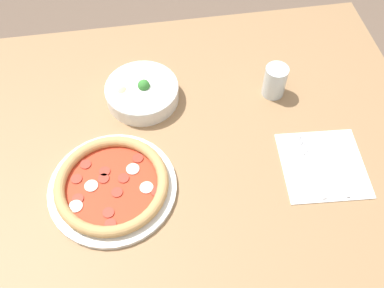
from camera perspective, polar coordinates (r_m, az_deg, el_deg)
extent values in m
plane|color=brown|center=(1.77, -1.67, -14.07)|extent=(8.00, 8.00, 0.00)
cube|color=#99724C|center=(1.10, -2.62, 0.16)|extent=(1.30, 0.91, 0.03)
cylinder|color=olive|center=(1.72, -23.47, 0.65)|extent=(0.06, 0.06, 0.74)
cylinder|color=olive|center=(1.75, 15.42, 5.53)|extent=(0.06, 0.06, 0.74)
cylinder|color=white|center=(1.02, -10.52, -5.74)|extent=(0.30, 0.30, 0.01)
torus|color=tan|center=(1.00, -10.68, -5.21)|extent=(0.26, 0.26, 0.03)
cylinder|color=red|center=(1.01, -10.59, -5.50)|extent=(0.23, 0.23, 0.01)
cylinder|color=#A83323|center=(1.01, -14.98, -7.07)|extent=(0.03, 0.03, 0.00)
cylinder|color=#A83323|center=(1.02, -11.71, -4.53)|extent=(0.03, 0.03, 0.00)
cylinder|color=#A83323|center=(0.97, -11.09, -8.96)|extent=(0.03, 0.03, 0.00)
cylinder|color=#A83323|center=(0.96, -10.83, -10.43)|extent=(0.03, 0.03, 0.00)
cylinder|color=#A83323|center=(1.05, -14.00, -2.64)|extent=(0.03, 0.03, 0.00)
cylinder|color=#A83323|center=(1.03, -11.57, -3.59)|extent=(0.03, 0.03, 0.00)
cylinder|color=#A83323|center=(1.01, -9.12, -4.52)|extent=(0.03, 0.03, 0.00)
cylinder|color=#A83323|center=(1.04, -7.23, -1.90)|extent=(0.03, 0.03, 0.00)
cylinder|color=#A83323|center=(0.98, -4.73, -6.36)|extent=(0.03, 0.03, 0.00)
cylinder|color=#A83323|center=(1.03, -15.14, -4.51)|extent=(0.03, 0.03, 0.00)
cylinder|color=#A83323|center=(0.99, -9.97, -6.36)|extent=(0.03, 0.03, 0.00)
ellipsoid|color=silver|center=(1.00, -15.24, -7.99)|extent=(0.03, 0.03, 0.01)
ellipsoid|color=silver|center=(1.02, -7.90, -3.30)|extent=(0.03, 0.03, 0.01)
ellipsoid|color=silver|center=(1.01, -13.29, -5.43)|extent=(0.03, 0.03, 0.01)
ellipsoid|color=silver|center=(0.99, -6.08, -5.76)|extent=(0.03, 0.03, 0.01)
cylinder|color=white|center=(1.16, -6.64, 6.79)|extent=(0.19, 0.19, 0.05)
torus|color=white|center=(1.14, -6.74, 7.43)|extent=(0.20, 0.20, 0.01)
ellipsoid|color=#998466|center=(1.16, -4.55, 8.27)|extent=(0.04, 0.04, 0.02)
ellipsoid|color=tan|center=(1.14, -9.28, 6.92)|extent=(0.04, 0.04, 0.02)
ellipsoid|color=tan|center=(1.13, -5.85, 6.85)|extent=(0.04, 0.03, 0.02)
ellipsoid|color=tan|center=(1.10, -7.04, 4.38)|extent=(0.04, 0.04, 0.02)
sphere|color=#388433|center=(1.14, -6.45, 7.76)|extent=(0.03, 0.03, 0.03)
cube|color=white|center=(1.09, 17.04, -2.70)|extent=(0.21, 0.21, 0.00)
cube|color=silver|center=(1.06, 16.11, -4.04)|extent=(0.01, 0.13, 0.00)
cube|color=silver|center=(1.10, 14.83, -0.03)|extent=(0.00, 0.05, 0.00)
cube|color=silver|center=(1.10, 14.63, -0.06)|extent=(0.00, 0.05, 0.00)
cube|color=silver|center=(1.10, 14.42, -0.10)|extent=(0.00, 0.05, 0.00)
cube|color=silver|center=(1.10, 14.22, -0.13)|extent=(0.00, 0.05, 0.00)
cube|color=silver|center=(1.07, 19.38, -4.95)|extent=(0.01, 0.08, 0.01)
cube|color=silver|center=(1.11, 17.58, -0.78)|extent=(0.02, 0.12, 0.00)
cylinder|color=silver|center=(1.17, 10.99, 8.23)|extent=(0.06, 0.06, 0.09)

